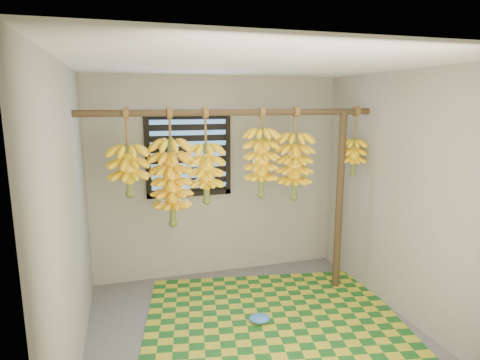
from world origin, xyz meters
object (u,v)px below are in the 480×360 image
object	(u,v)px
support_post	(339,202)
banana_bunch_e	(295,166)
banana_bunch_b	(172,183)
plastic_bag	(259,319)
banana_bunch_f	(354,157)
banana_bunch_d	(261,163)
woven_mat	(273,318)
banana_bunch_a	(129,170)
banana_bunch_c	(206,173)

from	to	relation	value
support_post	banana_bunch_e	size ratio (longest dim) A/B	2.06
banana_bunch_b	support_post	bearing A→B (deg)	0.00
plastic_bag	banana_bunch_f	size ratio (longest dim) A/B	0.28
banana_bunch_d	banana_bunch_e	bearing A→B (deg)	0.00
banana_bunch_b	banana_bunch_d	size ratio (longest dim) A/B	1.25
woven_mat	plastic_bag	world-z (taller)	plastic_bag
support_post	plastic_bag	bearing A→B (deg)	-155.21
plastic_bag	banana_bunch_f	world-z (taller)	banana_bunch_f
banana_bunch_a	banana_bunch_e	bearing A→B (deg)	0.00
plastic_bag	banana_bunch_f	xyz separation A→B (m)	(1.26, 0.51, 1.45)
banana_bunch_a	banana_bunch_f	bearing A→B (deg)	0.00
support_post	banana_bunch_f	world-z (taller)	banana_bunch_f
plastic_bag	banana_bunch_e	xyz separation A→B (m)	(0.56, 0.51, 1.38)
banana_bunch_b	banana_bunch_f	xyz separation A→B (m)	(2.00, 0.00, 0.18)
banana_bunch_d	banana_bunch_a	bearing A→B (deg)	180.00
banana_bunch_a	banana_bunch_c	size ratio (longest dim) A/B	0.87
banana_bunch_c	banana_bunch_f	distance (m)	1.66
banana_bunch_b	banana_bunch_d	world-z (taller)	same
support_post	banana_bunch_d	distance (m)	1.05
support_post	banana_bunch_a	bearing A→B (deg)	180.00
banana_bunch_a	banana_bunch_b	size ratio (longest dim) A/B	0.72
support_post	banana_bunch_f	distance (m)	0.53
banana_bunch_c	support_post	bearing A→B (deg)	0.00
support_post	plastic_bag	xyz separation A→B (m)	(-1.11, -0.51, -0.95)
plastic_bag	support_post	bearing A→B (deg)	24.79
support_post	banana_bunch_e	bearing A→B (deg)	180.00
banana_bunch_e	plastic_bag	bearing A→B (deg)	-137.37
banana_bunch_a	banana_bunch_b	world-z (taller)	same
woven_mat	banana_bunch_f	xyz separation A→B (m)	(1.10, 0.47, 1.50)
support_post	woven_mat	world-z (taller)	support_post
banana_bunch_f	banana_bunch_b	bearing A→B (deg)	-180.00
banana_bunch_a	banana_bunch_d	size ratio (longest dim) A/B	0.90
woven_mat	banana_bunch_c	distance (m)	1.58
banana_bunch_c	banana_bunch_e	size ratio (longest dim) A/B	0.97
banana_bunch_b	banana_bunch_c	xyz separation A→B (m)	(0.34, 0.00, 0.08)
banana_bunch_d	banana_bunch_f	world-z (taller)	same
banana_bunch_b	banana_bunch_f	bearing A→B (deg)	0.00
support_post	banana_bunch_f	bearing A→B (deg)	0.00
plastic_bag	banana_bunch_e	world-z (taller)	banana_bunch_e
banana_bunch_c	banana_bunch_d	distance (m)	0.58
banana_bunch_a	banana_bunch_d	distance (m)	1.31
woven_mat	banana_bunch_e	bearing A→B (deg)	49.79
plastic_bag	banana_bunch_e	distance (m)	1.57
woven_mat	banana_bunch_a	world-z (taller)	banana_bunch_a
banana_bunch_c	woven_mat	bearing A→B (deg)	-40.56
banana_bunch_b	banana_bunch_d	xyz separation A→B (m)	(0.92, 0.00, 0.16)
woven_mat	banana_bunch_b	xyz separation A→B (m)	(-0.89, 0.47, 1.32)
support_post	banana_bunch_a	xyz separation A→B (m)	(-2.24, 0.00, 0.47)
plastic_bag	banana_bunch_d	size ratio (longest dim) A/B	0.23
plastic_bag	banana_bunch_c	size ratio (longest dim) A/B	0.22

